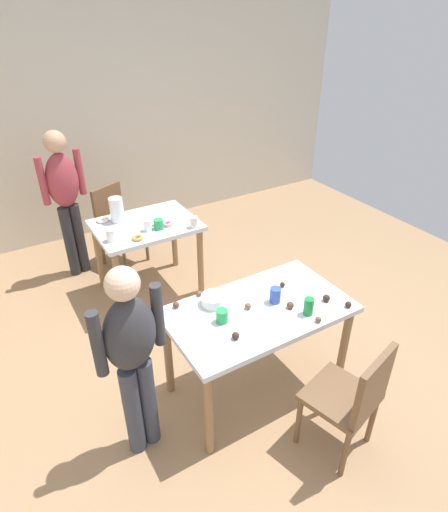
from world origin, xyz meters
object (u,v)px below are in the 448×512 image
chair_near_table (353,396)px  person_adult_far (65,193)px  chair_far_table (116,221)px  dining_table_far (147,235)px  soda_can (309,306)px  pitcher_far (117,210)px  person_girl_near (132,351)px  mixing_bowl (214,300)px  dining_table_near (258,320)px

chair_near_table → person_adult_far: person_adult_far is taller
chair_far_table → chair_near_table: bearing=-81.8°
chair_near_table → dining_table_far: bearing=98.9°
dining_table_far → chair_far_table: chair_far_table is taller
soda_can → pitcher_far: bearing=107.3°
chair_far_table → person_adult_far: size_ratio=0.57×
dining_table_far → pitcher_far: size_ratio=4.04×
person_adult_far → soda_can: 2.71m
chair_near_table → chair_far_table: 3.08m
person_girl_near → person_adult_far: size_ratio=0.91×
chair_near_table → soda_can: soda_can is taller
dining_table_far → person_girl_near: 1.80m
mixing_bowl → dining_table_near: bearing=-40.1°
dining_table_near → person_adult_far: 2.44m
person_adult_far → dining_table_near: bearing=-72.9°
mixing_bowl → pitcher_far: size_ratio=0.75×
person_adult_far → soda_can: size_ratio=12.56×
chair_near_table → mixing_bowl: bearing=114.7°
mixing_bowl → pitcher_far: pitcher_far is taller
person_girl_near → person_adult_far: person_adult_far is taller
dining_table_near → mixing_bowl: size_ratio=7.21×
soda_can → chair_far_table: bearing=101.0°
dining_table_far → soda_can: (0.42, -1.82, 0.18)m
chair_far_table → person_girl_near: size_ratio=0.63×
mixing_bowl → pitcher_far: bearing=94.9°
dining_table_near → chair_far_table: (-0.25, 2.32, -0.15)m
chair_near_table → chair_far_table: bearing=98.2°
soda_can → pitcher_far: pitcher_far is taller
chair_near_table → pitcher_far: (-0.57, 2.52, 0.37)m
pitcher_far → mixing_bowl: bearing=-85.1°
soda_can → dining_table_near: bearing=139.0°
person_girl_near → pitcher_far: bearing=73.6°
chair_near_table → pitcher_far: bearing=102.6°
dining_table_far → person_adult_far: 0.94m
chair_near_table → chair_far_table: (-0.44, 3.05, 0.00)m
dining_table_near → mixing_bowl: 0.34m
person_girl_near → soda_can: bearing=-9.4°
dining_table_far → person_adult_far: (-0.54, 0.71, 0.29)m
chair_far_table → mixing_bowl: chair_far_table is taller
dining_table_near → dining_table_far: (-0.17, 1.61, -0.02)m
person_girl_near → pitcher_far: (0.53, 1.81, 0.05)m
chair_near_table → person_girl_near: bearing=147.0°
mixing_bowl → soda_can: bearing=-40.5°
person_adult_far → soda_can: (0.96, -2.53, -0.11)m
dining_table_far → person_girl_near: (-0.73, -1.63, 0.19)m
chair_near_table → soda_can: bearing=83.8°
dining_table_near → person_girl_near: person_girl_near is taller
person_adult_far → dining_table_far: bearing=-52.8°
dining_table_far → chair_far_table: bearing=95.8°
chair_near_table → person_girl_near: person_girl_near is taller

